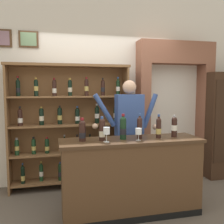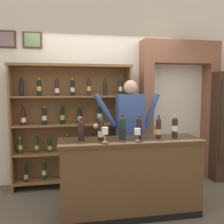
# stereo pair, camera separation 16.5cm
# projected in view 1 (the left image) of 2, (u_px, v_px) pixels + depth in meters

# --- Properties ---
(ground_plane) EXTENTS (14.00, 14.00, 0.02)m
(ground_plane) POSITION_uv_depth(u_px,v_px,m) (118.00, 215.00, 3.16)
(ground_plane) COLOR brown
(back_wall) EXTENTS (12.00, 0.19, 3.28)m
(back_wall) POSITION_uv_depth(u_px,v_px,m) (98.00, 86.00, 4.33)
(back_wall) COLOR silver
(back_wall) RESTS_ON ground
(wine_shelf) EXTENTS (1.91, 0.34, 1.97)m
(wine_shelf) POSITION_uv_depth(u_px,v_px,m) (70.00, 123.00, 4.00)
(wine_shelf) COLOR brown
(wine_shelf) RESTS_ON ground
(archway_doorway) EXTENTS (1.38, 0.45, 2.41)m
(archway_doorway) POSITION_uv_depth(u_px,v_px,m) (172.00, 100.00, 4.52)
(archway_doorway) COLOR brown
(archway_doorway) RESTS_ON ground
(tasting_counter) EXTENTS (1.78, 0.52, 0.97)m
(tasting_counter) POSITION_uv_depth(u_px,v_px,m) (131.00, 177.00, 3.15)
(tasting_counter) COLOR #4C331E
(tasting_counter) RESTS_ON ground
(shopkeeper) EXTENTS (0.99, 0.22, 1.72)m
(shopkeeper) POSITION_uv_depth(u_px,v_px,m) (129.00, 126.00, 3.61)
(shopkeeper) COLOR #2D3347
(shopkeeper) RESTS_ON ground
(tasting_bottle_prosecco) EXTENTS (0.08, 0.08, 0.28)m
(tasting_bottle_prosecco) POSITION_uv_depth(u_px,v_px,m) (82.00, 131.00, 2.97)
(tasting_bottle_prosecco) COLOR black
(tasting_bottle_prosecco) RESTS_ON tasting_counter
(tasting_bottle_rosso) EXTENTS (0.07, 0.07, 0.29)m
(tasting_bottle_rosso) POSITION_uv_depth(u_px,v_px,m) (102.00, 129.00, 3.01)
(tasting_bottle_rosso) COLOR black
(tasting_bottle_rosso) RESTS_ON tasting_counter
(tasting_bottle_bianco) EXTENTS (0.08, 0.08, 0.32)m
(tasting_bottle_bianco) POSITION_uv_depth(u_px,v_px,m) (123.00, 128.00, 3.08)
(tasting_bottle_bianco) COLOR black
(tasting_bottle_bianco) RESTS_ON tasting_counter
(tasting_bottle_super_tuscan) EXTENTS (0.07, 0.07, 0.31)m
(tasting_bottle_super_tuscan) POSITION_uv_depth(u_px,v_px,m) (140.00, 127.00, 3.14)
(tasting_bottle_super_tuscan) COLOR black
(tasting_bottle_super_tuscan) RESTS_ON tasting_counter
(tasting_bottle_grappa) EXTENTS (0.07, 0.07, 0.30)m
(tasting_bottle_grappa) POSITION_uv_depth(u_px,v_px,m) (159.00, 128.00, 3.17)
(tasting_bottle_grappa) COLOR black
(tasting_bottle_grappa) RESTS_ON tasting_counter
(tasting_bottle_vin_santo) EXTENTS (0.07, 0.07, 0.29)m
(tasting_bottle_vin_santo) POSITION_uv_depth(u_px,v_px,m) (174.00, 126.00, 3.24)
(tasting_bottle_vin_santo) COLOR black
(tasting_bottle_vin_santo) RESTS_ON tasting_counter
(wine_glass_spare) EXTENTS (0.08, 0.08, 0.18)m
(wine_glass_spare) POSITION_uv_depth(u_px,v_px,m) (106.00, 131.00, 2.92)
(wine_glass_spare) COLOR silver
(wine_glass_spare) RESTS_ON tasting_counter
(wine_glass_center) EXTENTS (0.08, 0.08, 0.15)m
(wine_glass_center) POSITION_uv_depth(u_px,v_px,m) (139.00, 132.00, 3.01)
(wine_glass_center) COLOR silver
(wine_glass_center) RESTS_ON tasting_counter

